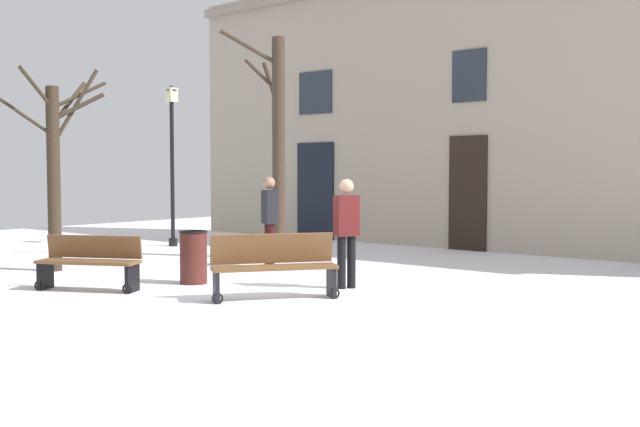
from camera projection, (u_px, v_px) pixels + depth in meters
The scene contains 10 objects.
ground_plane at pixel (263, 288), 11.89m from camera, with size 29.66×29.66×0.00m, color white.
building_facade at pixel (480, 101), 17.48m from camera, with size 18.54×0.60×7.06m.
tree_foreground at pixel (277, 140), 15.88m from camera, with size 1.12×1.84×4.92m.
tree_left_of_center at pixel (55, 166), 13.92m from camera, with size 1.14×2.41×3.89m.
streetlamp at pixel (172, 148), 18.52m from camera, with size 0.30×0.30×4.07m.
litter_bin at pixel (193, 257), 12.39m from camera, with size 0.48×0.48×0.90m.
bench_near_center_tree at pixel (90, 262), 11.69m from camera, with size 1.68×1.17×0.87m.
bench_back_to_back_left at pixel (274, 265), 10.89m from camera, with size 1.47×1.77×0.97m.
person_strolling at pixel (347, 227), 11.84m from camera, with size 0.36×0.44×1.78m.
person_crossing_plaza at pixel (269, 217), 14.54m from camera, with size 0.44×0.37×1.79m.
Camera 1 is at (8.18, -8.56, 1.89)m, focal length 41.15 mm.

